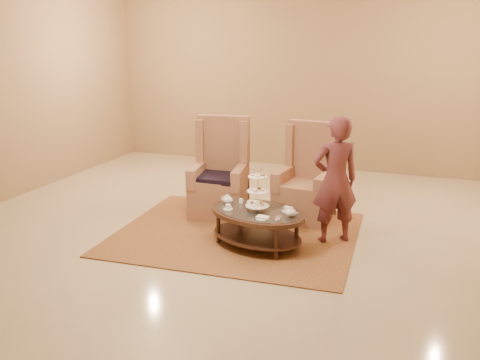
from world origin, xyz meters
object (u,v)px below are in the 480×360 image
at_px(armchair_left, 220,181).
at_px(person, 335,180).
at_px(tea_table, 257,217).
at_px(armchair_right, 307,187).

bearing_deg(armchair_left, person, -26.66).
height_order(tea_table, armchair_right, armchair_right).
bearing_deg(armchair_left, tea_table, -57.90).
relative_size(armchair_left, armchair_right, 1.03).
bearing_deg(armchair_right, person, -50.38).
height_order(armchair_right, person, person).
distance_m(armchair_left, person, 1.85).
xyz_separation_m(tea_table, person, (0.84, 0.47, 0.42)).
height_order(tea_table, person, person).
height_order(armchair_left, person, person).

